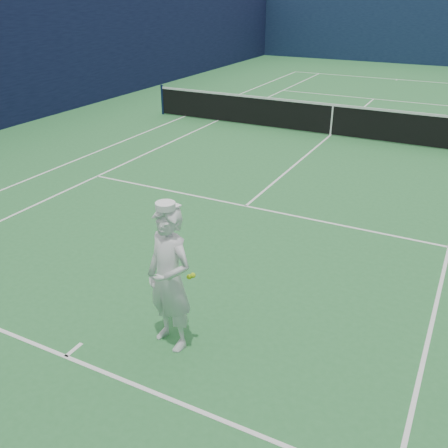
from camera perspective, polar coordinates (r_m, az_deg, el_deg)
name	(u,v)px	position (r m, az deg, el deg)	size (l,w,h in m)	color
ground	(330,135)	(16.56, 12.05, 9.88)	(80.00, 80.00, 0.00)	#2C7439
court_markings	(330,135)	(16.56, 12.05, 9.89)	(11.03, 23.83, 0.01)	white
windscreen_fence	(336,71)	(16.16, 12.72, 16.71)	(20.12, 36.12, 4.00)	#101D3D
tennis_net	(332,118)	(16.43, 12.23, 11.74)	(12.88, 0.09, 1.07)	#141E4C
tennis_player	(169,279)	(6.35, -6.26, -6.24)	(0.82, 0.67, 2.04)	white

